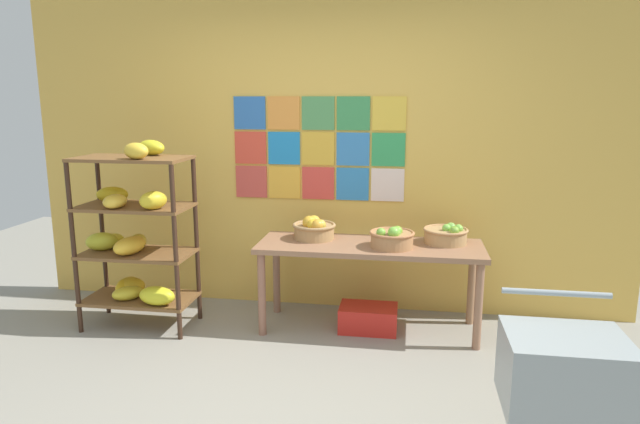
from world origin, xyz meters
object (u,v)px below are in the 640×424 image
object	(u,v)px
fruit_basket_back_left	(446,235)
fruit_basket_right	(314,229)
banana_shelf_unit	(134,235)
fruit_basket_back_right	(392,238)
display_table	(370,255)
shopping_cart	(563,379)
produce_crate_under_table	(368,318)

from	to	relation	value
fruit_basket_back_left	fruit_basket_right	bearing A→B (deg)	-178.10
banana_shelf_unit	fruit_basket_back_right	bearing A→B (deg)	4.18
display_table	fruit_basket_right	world-z (taller)	fruit_basket_right
fruit_basket_right	fruit_basket_back_right	bearing A→B (deg)	-14.70
fruit_basket_right	shopping_cart	bearing A→B (deg)	-49.20
display_table	shopping_cart	world-z (taller)	shopping_cart
banana_shelf_unit	fruit_basket_back_right	xyz separation A→B (m)	(1.99, 0.15, 0.02)
fruit_basket_back_right	fruit_basket_right	xyz separation A→B (m)	(-0.62, 0.16, 0.01)
fruit_basket_back_right	produce_crate_under_table	distance (m)	0.69
banana_shelf_unit	fruit_basket_back_left	bearing A→B (deg)	8.10
fruit_basket_back_right	shopping_cart	world-z (taller)	fruit_basket_back_right
display_table	fruit_basket_back_left	xyz separation A→B (m)	(0.58, 0.12, 0.15)
banana_shelf_unit	fruit_basket_back_left	world-z (taller)	banana_shelf_unit
fruit_basket_back_right	produce_crate_under_table	world-z (taller)	fruit_basket_back_right
fruit_basket_back_left	shopping_cart	distance (m)	1.81
banana_shelf_unit	fruit_basket_back_right	distance (m)	2.00
fruit_basket_back_right	fruit_basket_back_left	size ratio (longest dim) A/B	0.98
fruit_basket_back_left	shopping_cart	size ratio (longest dim) A/B	0.40
fruit_basket_back_left	banana_shelf_unit	bearing A→B (deg)	-171.90
display_table	banana_shelf_unit	bearing A→B (deg)	-173.03
fruit_basket_back_right	fruit_basket_right	distance (m)	0.64
display_table	shopping_cart	xyz separation A→B (m)	(1.02, -1.61, -0.10)
fruit_basket_back_right	fruit_basket_right	world-z (taller)	fruit_basket_right
shopping_cart	banana_shelf_unit	bearing A→B (deg)	148.20
banana_shelf_unit	fruit_basket_back_left	distance (m)	2.42
banana_shelf_unit	display_table	distance (m)	1.84
fruit_basket_back_left	shopping_cart	xyz separation A→B (m)	(0.44, -1.73, -0.25)
fruit_basket_back_right	fruit_basket_back_left	distance (m)	0.45
banana_shelf_unit	fruit_basket_back_right	size ratio (longest dim) A/B	4.38
display_table	fruit_basket_back_left	world-z (taller)	fruit_basket_back_left
display_table	fruit_basket_back_right	world-z (taller)	fruit_basket_back_right
display_table	fruit_basket_back_right	xyz separation A→B (m)	(0.17, -0.08, 0.16)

